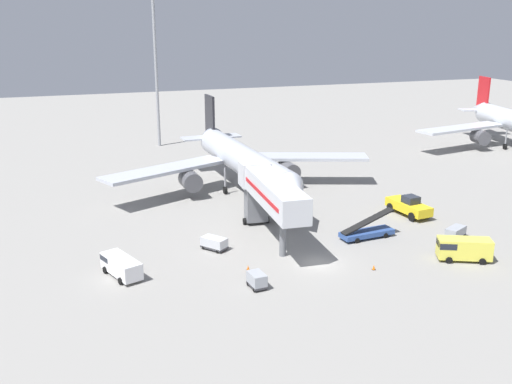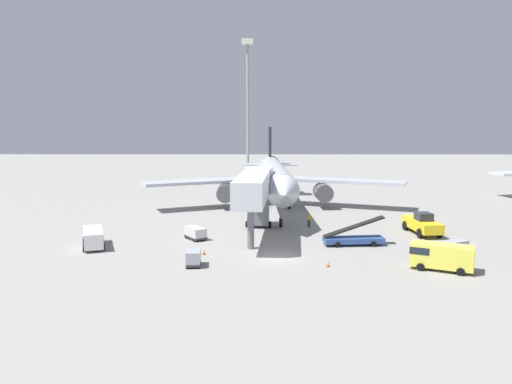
# 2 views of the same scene
# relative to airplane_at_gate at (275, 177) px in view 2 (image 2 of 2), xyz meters

# --- Properties ---
(ground_plane) EXTENTS (300.00, 300.00, 0.00)m
(ground_plane) POSITION_rel_airplane_at_gate_xyz_m (-0.50, -26.40, -4.78)
(ground_plane) COLOR gray
(airplane_at_gate) EXTENTS (39.50, 37.84, 12.03)m
(airplane_at_gate) POSITION_rel_airplane_at_gate_xyz_m (0.00, 0.00, 0.00)
(airplane_at_gate) COLOR #B7BCC6
(airplane_at_gate) RESTS_ON ground
(jet_bridge) EXTENTS (4.47, 17.02, 7.42)m
(jet_bridge) POSITION_rel_airplane_at_gate_xyz_m (-2.77, -18.12, 0.76)
(jet_bridge) COLOR silver
(jet_bridge) RESTS_ON ground
(pushback_tug) EXTENTS (3.18, 6.62, 2.56)m
(pushback_tug) POSITION_rel_airplane_at_gate_xyz_m (16.67, -16.29, -3.60)
(pushback_tug) COLOR yellow
(pushback_tug) RESTS_ON ground
(belt_loader_truck) EXTENTS (6.45, 2.42, 3.07)m
(belt_loader_truck) POSITION_rel_airplane_at_gate_xyz_m (7.70, -21.59, -4.02)
(belt_loader_truck) COLOR #2D4C8E
(belt_loader_truck) RESTS_ON ground
(service_van_rear_right) EXTENTS (3.53, 5.56, 1.87)m
(service_van_rear_right) POSITION_rel_airplane_at_gate_xyz_m (-19.56, -22.55, -3.70)
(service_van_rear_right) COLOR white
(service_van_rear_right) RESTS_ON ground
(service_van_mid_right) EXTENTS (5.60, 4.03, 2.30)m
(service_van_mid_right) POSITION_rel_airplane_at_gate_xyz_m (13.63, -30.40, -3.47)
(service_van_mid_right) COLOR #E5DB4C
(service_van_mid_right) RESTS_ON ground
(baggage_cart_far_left) EXTENTS (3.05, 2.42, 1.32)m
(baggage_cart_far_left) POSITION_rel_airplane_at_gate_xyz_m (16.94, -25.07, -4.03)
(baggage_cart_far_left) COLOR #38383D
(baggage_cart_far_left) RESTS_ON ground
(baggage_cart_rear_left) EXTENTS (2.76, 3.05, 1.34)m
(baggage_cart_rear_left) POSITION_rel_airplane_at_gate_xyz_m (-9.36, -19.15, -4.02)
(baggage_cart_rear_left) COLOR #38383D
(baggage_cart_rear_left) RESTS_ON ground
(baggage_cart_near_left) EXTENTS (1.43, 2.10, 1.44)m
(baggage_cart_near_left) POSITION_rel_airplane_at_gate_xyz_m (-8.21, -29.44, -3.98)
(baggage_cart_near_left) COLOR #38383D
(baggage_cart_near_left) RESTS_ON ground
(ground_crew_worker_foreground) EXTENTS (0.38, 0.38, 1.86)m
(ground_crew_worker_foreground) POSITION_rel_airplane_at_gate_xyz_m (3.87, -12.67, -3.79)
(ground_crew_worker_foreground) COLOR #1E2333
(ground_crew_worker_foreground) RESTS_ON ground
(safety_cone_alpha) EXTENTS (0.34, 0.34, 0.53)m
(safety_cone_alpha) POSITION_rel_airplane_at_gate_xyz_m (-7.71, -25.50, -4.52)
(safety_cone_alpha) COLOR black
(safety_cone_alpha) RESTS_ON ground
(safety_cone_bravo) EXTENTS (0.33, 0.33, 0.51)m
(safety_cone_bravo) POSITION_rel_airplane_at_gate_xyz_m (3.95, -29.50, -4.53)
(safety_cone_bravo) COLOR black
(safety_cone_bravo) RESTS_ON ground
(apron_light_mast) EXTENTS (2.40, 2.40, 30.27)m
(apron_light_mast) POSITION_rel_airplane_at_gate_xyz_m (-4.83, 35.94, 15.69)
(apron_light_mast) COLOR #93969B
(apron_light_mast) RESTS_ON ground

